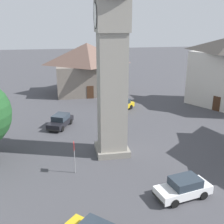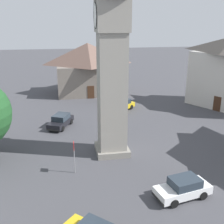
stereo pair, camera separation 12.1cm
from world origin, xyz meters
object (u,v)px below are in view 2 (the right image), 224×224
road_sign (74,152)px  building_corner_back (88,68)px  pedestrian (114,124)px  car_red_corner (122,105)px  car_blue_kerb (183,188)px  clock_tower (112,27)px  car_white_side (61,121)px

road_sign → building_corner_back: bearing=172.4°
pedestrian → building_corner_back: size_ratio=0.15×
car_red_corner → building_corner_back: bearing=-160.6°
car_blue_kerb → road_sign: 9.07m
car_blue_kerb → building_corner_back: (-31.58, -4.05, 3.62)m
clock_tower → pedestrian: clock_tower is taller
building_corner_back → car_white_side: bearing=-16.7°
building_corner_back → car_blue_kerb: bearing=7.3°
clock_tower → car_red_corner: size_ratio=4.75×
building_corner_back → clock_tower: bearing=0.4°
clock_tower → road_sign: bearing=-49.1°
car_blue_kerb → road_sign: size_ratio=1.57×
road_sign → pedestrian: bearing=149.5°
clock_tower → building_corner_back: (-23.57, -0.17, -7.41)m
car_blue_kerb → building_corner_back: bearing=-172.7°
car_red_corner → car_white_side: (5.14, -8.56, 0.00)m
car_red_corner → building_corner_back: 11.94m
clock_tower → car_red_corner: (-12.84, 3.61, -11.03)m
clock_tower → road_sign: size_ratio=7.21×
pedestrian → road_sign: road_sign is taller
car_blue_kerb → pedestrian: (-12.98, -2.78, 0.25)m
clock_tower → car_white_side: bearing=-147.3°
car_white_side → building_corner_back: (-15.87, 4.78, 3.62)m
car_white_side → building_corner_back: size_ratio=0.40×
clock_tower → car_white_side: clock_tower is taller
car_blue_kerb → pedestrian: size_ratio=2.60×
car_red_corner → pedestrian: 8.26m
car_red_corner → clock_tower: bearing=-15.7°
car_white_side → car_blue_kerb: bearing=29.3°
car_red_corner → road_sign: 17.73m
pedestrian → building_corner_back: building_corner_back is taller
car_red_corner → road_sign: (16.09, -7.37, 1.14)m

